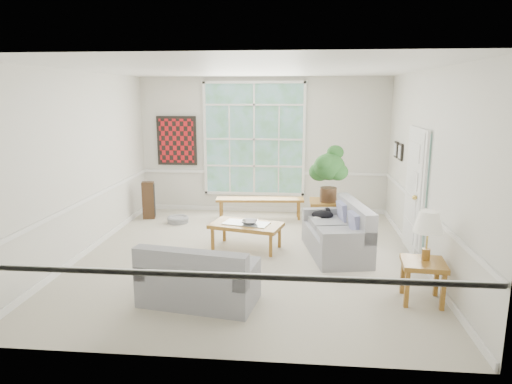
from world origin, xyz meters
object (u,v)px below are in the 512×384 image
Objects in this scene: loveseat_right at (336,229)px; end_table at (326,216)px; coffee_table at (246,236)px; loveseat_front at (199,273)px; side_table at (422,281)px.

end_table is at bearing 83.73° from loveseat_right.
end_table is (-0.09, 1.25, -0.13)m from loveseat_right.
end_table is at bearing 52.40° from coffee_table.
loveseat_front is at bearing -85.47° from coffee_table.
loveseat_front is at bearing -118.96° from end_table.
side_table is (2.85, 0.28, -0.12)m from loveseat_front.
coffee_table is (-1.52, 0.13, -0.21)m from loveseat_right.
loveseat_front reaches higher than side_table.
side_table is at bearing -70.24° from end_table.
end_table reaches higher than coffee_table.
coffee_table is 1.81m from end_table.
loveseat_front is 2.65× the size of side_table.
loveseat_right reaches higher than coffee_table.
coffee_table is 3.10m from side_table.
loveseat_front is at bearing -174.49° from side_table.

